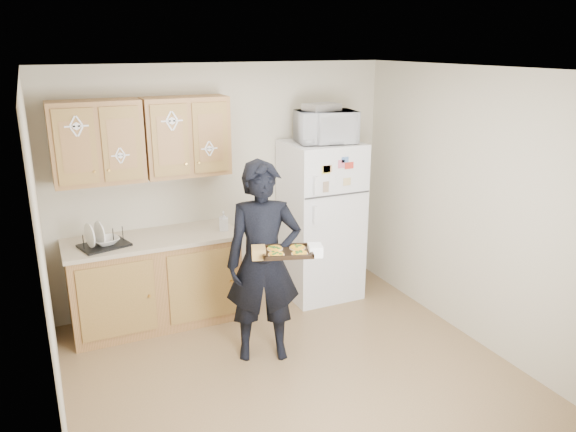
% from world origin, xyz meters
% --- Properties ---
extents(floor, '(3.60, 3.60, 0.00)m').
position_xyz_m(floor, '(0.00, 0.00, 0.00)').
color(floor, brown).
rests_on(floor, ground).
extents(ceiling, '(3.60, 3.60, 0.00)m').
position_xyz_m(ceiling, '(0.00, 0.00, 2.50)').
color(ceiling, silver).
rests_on(ceiling, wall_back).
extents(wall_back, '(3.60, 0.04, 2.50)m').
position_xyz_m(wall_back, '(0.00, 1.80, 1.25)').
color(wall_back, '#BBB197').
rests_on(wall_back, floor).
extents(wall_front, '(3.60, 0.04, 2.50)m').
position_xyz_m(wall_front, '(0.00, -1.80, 1.25)').
color(wall_front, '#BBB197').
rests_on(wall_front, floor).
extents(wall_left, '(0.04, 3.60, 2.50)m').
position_xyz_m(wall_left, '(-1.80, 0.00, 1.25)').
color(wall_left, '#BBB197').
rests_on(wall_left, floor).
extents(wall_right, '(0.04, 3.60, 2.50)m').
position_xyz_m(wall_right, '(1.80, 0.00, 1.25)').
color(wall_right, '#BBB197').
rests_on(wall_right, floor).
extents(refrigerator, '(0.75, 0.70, 1.70)m').
position_xyz_m(refrigerator, '(0.95, 1.43, 0.85)').
color(refrigerator, white).
rests_on(refrigerator, floor).
extents(base_cabinet, '(1.60, 0.60, 0.86)m').
position_xyz_m(base_cabinet, '(-0.85, 1.48, 0.43)').
color(base_cabinet, brown).
rests_on(base_cabinet, floor).
extents(countertop, '(1.64, 0.64, 0.04)m').
position_xyz_m(countertop, '(-0.85, 1.48, 0.88)').
color(countertop, beige).
rests_on(countertop, base_cabinet).
extents(upper_cab_left, '(0.80, 0.33, 0.75)m').
position_xyz_m(upper_cab_left, '(-1.25, 1.61, 1.83)').
color(upper_cab_left, brown).
rests_on(upper_cab_left, wall_back).
extents(upper_cab_right, '(0.80, 0.33, 0.75)m').
position_xyz_m(upper_cab_right, '(-0.43, 1.61, 1.83)').
color(upper_cab_right, brown).
rests_on(upper_cab_right, wall_back).
extents(cereal_box, '(0.20, 0.07, 0.32)m').
position_xyz_m(cereal_box, '(1.47, 1.67, 0.16)').
color(cereal_box, gold).
rests_on(cereal_box, floor).
extents(person, '(0.74, 0.60, 1.77)m').
position_xyz_m(person, '(-0.10, 0.48, 0.89)').
color(person, black).
rests_on(person, floor).
extents(baking_tray, '(0.47, 0.40, 0.04)m').
position_xyz_m(baking_tray, '(-0.01, 0.19, 1.06)').
color(baking_tray, black).
rests_on(baking_tray, person).
extents(pizza_front_left, '(0.13, 0.13, 0.02)m').
position_xyz_m(pizza_front_left, '(-0.12, 0.16, 1.08)').
color(pizza_front_left, gold).
rests_on(pizza_front_left, baking_tray).
extents(pizza_front_right, '(0.13, 0.13, 0.02)m').
position_xyz_m(pizza_front_right, '(0.06, 0.10, 1.08)').
color(pizza_front_right, gold).
rests_on(pizza_front_right, baking_tray).
extents(pizza_back_left, '(0.13, 0.13, 0.02)m').
position_xyz_m(pizza_back_left, '(-0.08, 0.28, 1.08)').
color(pizza_back_left, gold).
rests_on(pizza_back_left, baking_tray).
extents(pizza_back_right, '(0.13, 0.13, 0.02)m').
position_xyz_m(pizza_back_right, '(0.10, 0.22, 1.08)').
color(pizza_back_right, gold).
rests_on(pizza_back_right, baking_tray).
extents(microwave, '(0.65, 0.49, 0.33)m').
position_xyz_m(microwave, '(0.96, 1.38, 1.86)').
color(microwave, white).
rests_on(microwave, refrigerator).
extents(foil_pan, '(0.38, 0.30, 0.07)m').
position_xyz_m(foil_pan, '(0.93, 1.41, 2.06)').
color(foil_pan, silver).
rests_on(foil_pan, microwave).
extents(dish_rack, '(0.48, 0.41, 0.17)m').
position_xyz_m(dish_rack, '(-1.29, 1.42, 0.98)').
color(dish_rack, black).
rests_on(dish_rack, countertop).
extents(bowl, '(0.28, 0.28, 0.06)m').
position_xyz_m(bowl, '(-1.28, 1.42, 0.95)').
color(bowl, silver).
rests_on(bowl, dish_rack).
extents(soap_bottle, '(0.11, 0.11, 0.19)m').
position_xyz_m(soap_bottle, '(-0.15, 1.41, 1.00)').
color(soap_bottle, white).
rests_on(soap_bottle, countertop).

